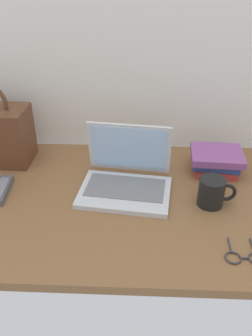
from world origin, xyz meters
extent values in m
cube|color=brown|center=(0.00, 0.00, 0.01)|extent=(1.60, 0.76, 0.03)
cube|color=silver|center=(-0.01, 0.02, 0.04)|extent=(0.33, 0.26, 0.02)
cube|color=slate|center=(-0.01, 0.03, 0.05)|extent=(0.28, 0.17, 0.00)
cube|color=silver|center=(0.00, 0.14, 0.15)|extent=(0.30, 0.08, 0.20)
cube|color=#A5C6EA|center=(0.00, 0.14, 0.15)|extent=(0.27, 0.06, 0.17)
cylinder|color=black|center=(0.28, -0.02, 0.08)|extent=(0.09, 0.09, 0.10)
torus|color=black|center=(0.32, -0.02, 0.08)|extent=(0.07, 0.01, 0.07)
cube|color=#4C4C51|center=(-0.44, 0.01, 0.04)|extent=(0.06, 0.16, 0.02)
cube|color=slate|center=(-0.44, 0.01, 0.05)|extent=(0.04, 0.12, 0.00)
torus|color=#333338|center=(0.30, -0.27, 0.03)|extent=(0.05, 0.05, 0.01)
cube|color=#333338|center=(0.33, -0.27, 0.03)|extent=(0.02, 0.00, 0.00)
cube|color=#333338|center=(0.30, -0.22, 0.03)|extent=(0.01, 0.06, 0.00)
cube|color=#333338|center=(0.37, -0.22, 0.03)|extent=(0.01, 0.06, 0.00)
cube|color=#B23333|center=(0.33, 0.19, 0.04)|extent=(0.16, 0.14, 0.03)
cube|color=#334C99|center=(0.33, 0.19, 0.07)|extent=(0.18, 0.13, 0.03)
cube|color=#8C4C8C|center=(0.33, 0.19, 0.10)|extent=(0.20, 0.17, 0.03)
camera|label=1|loc=(0.04, -0.99, 0.76)|focal=38.13mm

